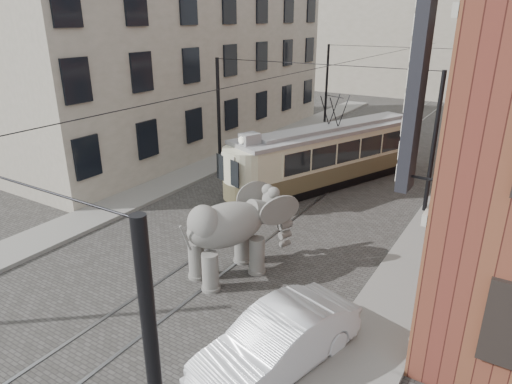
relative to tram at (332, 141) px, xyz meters
The scene contains 10 objects.
ground 7.64m from the tram, 92.25° to the right, with size 120.00×120.00×0.00m, color #403E3B.
tram_rails 7.64m from the tram, 92.25° to the right, with size 1.54×80.00×0.02m, color slate, non-canonical shape.
sidewalk_right 9.52m from the tram, 51.98° to the right, with size 2.00×60.00×0.15m, color slate.
sidewalk_left 10.20m from the tram, 132.89° to the right, with size 2.00×60.00×0.15m, color slate.
stucco_building 11.93m from the tram, 166.58° to the left, with size 7.00×24.00×10.00m, color gray.
distant_block 33.04m from the tram, 90.50° to the left, with size 28.00×10.00×14.00m, color gray.
catenary 2.49m from the tram, 101.93° to the right, with size 11.00×30.20×6.00m, color black, non-canonical shape.
tram is the anchor object (origin of this frame).
elephant 9.87m from the tram, 86.60° to the right, with size 2.48×4.50×2.76m, color slate, non-canonical shape.
parked_car 13.33m from the tram, 72.24° to the right, with size 1.59×4.52×1.49m, color silver.
Camera 1 is at (8.46, -12.95, 7.89)m, focal length 31.78 mm.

